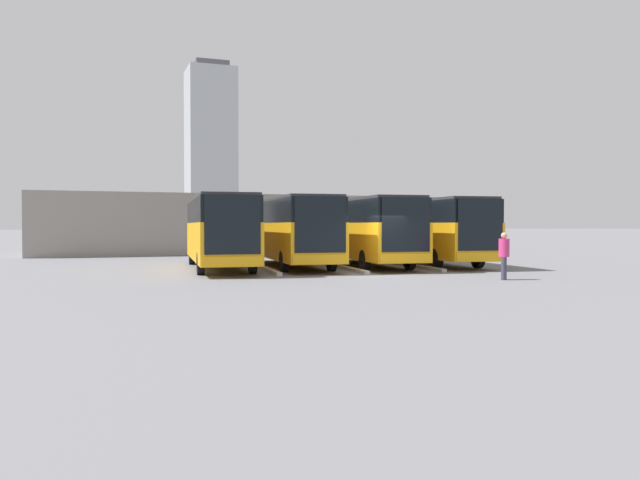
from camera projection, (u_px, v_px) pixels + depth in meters
ground_plane at (377, 275)px, 26.30m from camera, size 600.00×600.00×0.00m
bus_0 at (427, 229)px, 33.50m from camera, size 3.59×11.86×3.41m
curb_divider_0 at (411, 265)px, 31.29m from camera, size 0.96×7.57×0.15m
bus_1 at (363, 229)px, 32.24m from camera, size 3.59×11.86×3.41m
curb_divider_1 at (342, 267)px, 30.03m from camera, size 0.96×7.57×0.15m
bus_2 at (292, 229)px, 31.39m from camera, size 3.59×11.86×3.41m
curb_divider_2 at (265, 268)px, 29.18m from camera, size 0.96×7.57×0.15m
bus_3 at (219, 229)px, 29.87m from camera, size 3.59×11.86×3.41m
pedestrian at (504, 254)px, 23.83m from camera, size 0.57×0.57×1.81m
station_building at (242, 224)px, 50.23m from camera, size 30.99×15.26×4.32m
office_tower at (211, 149)px, 226.97m from camera, size 16.90×16.90×61.14m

